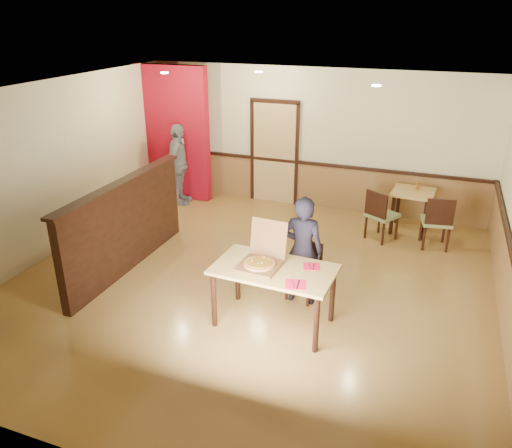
# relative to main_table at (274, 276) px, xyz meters

# --- Properties ---
(floor) EXTENTS (7.00, 7.00, 0.00)m
(floor) POSITION_rel_main_table_xyz_m (-0.65, 0.86, -0.71)
(floor) COLOR #A37A3F
(floor) RESTS_ON ground
(ceiling) EXTENTS (7.00, 7.00, 0.00)m
(ceiling) POSITION_rel_main_table_xyz_m (-0.65, 0.86, 2.09)
(ceiling) COLOR black
(ceiling) RESTS_ON wall_back
(wall_back) EXTENTS (7.00, 0.00, 7.00)m
(wall_back) POSITION_rel_main_table_xyz_m (-0.65, 4.36, 0.69)
(wall_back) COLOR beige
(wall_back) RESTS_ON floor
(wall_left) EXTENTS (0.00, 7.00, 7.00)m
(wall_left) POSITION_rel_main_table_xyz_m (-4.15, 0.86, 0.69)
(wall_left) COLOR beige
(wall_left) RESTS_ON floor
(wainscot_back) EXTENTS (7.00, 0.04, 0.90)m
(wainscot_back) POSITION_rel_main_table_xyz_m (-0.65, 4.33, -0.26)
(wainscot_back) COLOR olive
(wainscot_back) RESTS_ON floor
(chair_rail_back) EXTENTS (7.00, 0.06, 0.06)m
(chair_rail_back) POSITION_rel_main_table_xyz_m (-0.65, 4.31, 0.21)
(chair_rail_back) COLOR black
(chair_rail_back) RESTS_ON wall_back
(wainscot_right) EXTENTS (0.04, 7.00, 0.90)m
(wainscot_right) POSITION_rel_main_table_xyz_m (2.82, 0.86, -0.26)
(wainscot_right) COLOR olive
(wainscot_right) RESTS_ON floor
(back_door) EXTENTS (0.90, 0.06, 2.10)m
(back_door) POSITION_rel_main_table_xyz_m (-1.45, 4.32, 0.34)
(back_door) COLOR #DEB371
(back_door) RESTS_ON wall_back
(booth_partition) EXTENTS (0.20, 3.10, 1.44)m
(booth_partition) POSITION_rel_main_table_xyz_m (-2.65, 0.66, 0.03)
(booth_partition) COLOR black
(booth_partition) RESTS_ON floor
(red_accent_panel) EXTENTS (1.60, 0.20, 2.78)m
(red_accent_panel) POSITION_rel_main_table_xyz_m (-3.55, 3.86, 0.69)
(red_accent_panel) COLOR maroon
(red_accent_panel) RESTS_ON floor
(spot_a) EXTENTS (0.14, 0.14, 0.02)m
(spot_a) POSITION_rel_main_table_xyz_m (-2.95, 2.66, 2.07)
(spot_a) COLOR beige
(spot_a) RESTS_ON ceiling
(spot_b) EXTENTS (0.14, 0.14, 0.02)m
(spot_b) POSITION_rel_main_table_xyz_m (-1.45, 3.36, 2.07)
(spot_b) COLOR beige
(spot_b) RESTS_ON ceiling
(spot_c) EXTENTS (0.14, 0.14, 0.02)m
(spot_c) POSITION_rel_main_table_xyz_m (0.75, 2.36, 2.07)
(spot_c) COLOR beige
(spot_c) RESTS_ON ceiling
(main_table) EXTENTS (1.57, 0.95, 0.82)m
(main_table) POSITION_rel_main_table_xyz_m (0.00, 0.00, 0.00)
(main_table) COLOR tan
(main_table) RESTS_ON floor
(diner_chair) EXTENTS (0.48, 0.48, 0.82)m
(diner_chair) POSITION_rel_main_table_xyz_m (0.20, 0.81, -0.26)
(diner_chair) COLOR #74874F
(diner_chair) RESTS_ON floor
(side_chair_left) EXTENTS (0.63, 0.63, 0.93)m
(side_chair_left) POSITION_rel_main_table_xyz_m (0.93, 3.10, -0.20)
(side_chair_left) COLOR #74874F
(side_chair_left) RESTS_ON floor
(side_chair_right) EXTENTS (0.55, 0.55, 0.95)m
(side_chair_right) POSITION_rel_main_table_xyz_m (1.88, 3.09, -0.18)
(side_chair_right) COLOR #74874F
(side_chair_right) RESTS_ON floor
(side_table) EXTENTS (0.78, 0.78, 0.78)m
(side_table) POSITION_rel_main_table_xyz_m (1.41, 3.71, -0.11)
(side_table) COLOR tan
(side_table) RESTS_ON floor
(diner) EXTENTS (0.59, 0.41, 1.57)m
(diner) POSITION_rel_main_table_xyz_m (0.18, 0.67, 0.08)
(diner) COLOR black
(diner) RESTS_ON floor
(passerby) EXTENTS (0.58, 1.05, 1.69)m
(passerby) POSITION_rel_main_table_xyz_m (-3.26, 3.50, 0.14)
(passerby) COLOR gray
(passerby) RESTS_ON floor
(pizza_box) EXTENTS (0.53, 0.62, 0.52)m
(pizza_box) POSITION_rel_main_table_xyz_m (-0.18, 0.01, 0.18)
(pizza_box) COLOR brown
(pizza_box) RESTS_ON main_table
(pizza) EXTENTS (0.49, 0.49, 0.03)m
(pizza) POSITION_rel_main_table_xyz_m (-0.18, -0.04, 0.16)
(pizza) COLOR #CB864A
(pizza) RESTS_ON pizza_box
(napkin_near) EXTENTS (0.29, 0.29, 0.01)m
(napkin_near) POSITION_rel_main_table_xyz_m (0.37, -0.30, 0.11)
(napkin_near) COLOR #F01137
(napkin_near) RESTS_ON main_table
(napkin_far) EXTENTS (0.25, 0.25, 0.01)m
(napkin_far) POSITION_rel_main_table_xyz_m (0.43, 0.20, 0.11)
(napkin_far) COLOR #F01137
(napkin_far) RESTS_ON main_table
(condiment) EXTENTS (0.06, 0.06, 0.14)m
(condiment) POSITION_rel_main_table_xyz_m (1.47, 3.84, 0.14)
(condiment) COLOR brown
(condiment) RESTS_ON side_table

